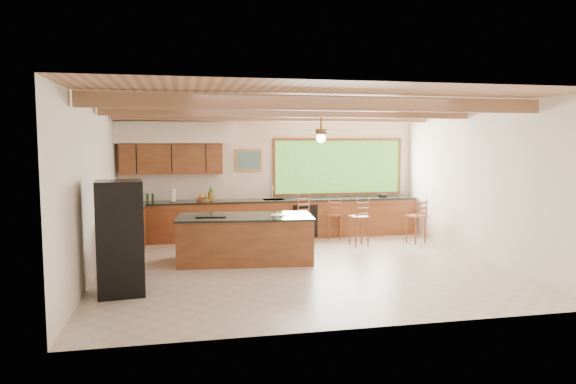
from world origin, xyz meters
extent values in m
plane|color=beige|center=(0.00, 0.00, 0.00)|extent=(7.20, 7.20, 0.00)
cube|color=white|center=(0.00, 3.25, 1.50)|extent=(7.20, 0.04, 3.00)
cube|color=white|center=(0.00, -3.25, 1.50)|extent=(7.20, 0.04, 3.00)
cube|color=white|center=(-3.60, 0.00, 1.50)|extent=(0.04, 6.50, 3.00)
cube|color=white|center=(3.60, 0.00, 1.50)|extent=(0.04, 6.50, 3.00)
cube|color=tan|center=(0.00, 0.00, 3.00)|extent=(7.20, 6.50, 0.04)
cube|color=#936449|center=(0.00, -1.60, 2.86)|extent=(7.10, 0.15, 0.22)
cube|color=#936449|center=(0.00, 0.50, 2.86)|extent=(7.10, 0.15, 0.22)
cube|color=#936449|center=(0.00, 2.30, 2.86)|extent=(7.10, 0.15, 0.22)
cube|color=brown|center=(-2.35, 3.06, 1.90)|extent=(2.30, 0.35, 0.70)
cube|color=#F0E1CF|center=(-2.35, 2.99, 2.50)|extent=(2.60, 0.50, 0.48)
cylinder|color=#FFEABF|center=(-3.05, 2.99, 2.27)|extent=(0.10, 0.10, 0.01)
cylinder|color=#FFEABF|center=(-1.65, 2.99, 2.27)|extent=(0.10, 0.10, 0.01)
cube|color=#6AAF3E|center=(1.70, 3.22, 1.67)|extent=(3.20, 0.04, 1.30)
cube|color=#A77733|center=(-0.55, 3.22, 1.85)|extent=(0.64, 0.03, 0.54)
cube|color=#3A6958|center=(-0.55, 3.20, 1.85)|extent=(0.54, 0.01, 0.44)
cube|color=brown|center=(0.00, 2.91, 0.44)|extent=(7.00, 0.65, 0.88)
cube|color=black|center=(0.00, 2.91, 0.90)|extent=(7.04, 0.69, 0.04)
cube|color=brown|center=(-3.26, 1.35, 0.44)|extent=(0.65, 2.35, 0.88)
cube|color=black|center=(-3.26, 1.35, 0.90)|extent=(0.69, 2.39, 0.04)
cube|color=black|center=(0.70, 2.58, 0.42)|extent=(0.60, 0.02, 0.78)
cube|color=silver|center=(0.00, 2.91, 0.91)|extent=(0.50, 0.38, 0.03)
cylinder|color=silver|center=(0.00, 3.11, 1.07)|extent=(0.03, 0.03, 0.30)
cylinder|color=silver|center=(0.00, 3.01, 1.20)|extent=(0.03, 0.20, 0.03)
cylinder|color=white|center=(-2.34, 2.89, 1.08)|extent=(0.13, 0.13, 0.31)
cylinder|color=#1A3816|center=(-2.91, 2.93, 1.02)|extent=(0.06, 0.06, 0.20)
cylinder|color=#1A3816|center=(-2.79, 2.96, 1.02)|extent=(0.05, 0.05, 0.19)
cube|color=black|center=(2.74, 2.87, 0.96)|extent=(0.23, 0.20, 0.09)
cube|color=brown|center=(-0.96, 0.60, 0.42)|extent=(2.61, 1.41, 0.85)
cube|color=black|center=(-0.96, 0.60, 0.87)|extent=(2.65, 1.45, 0.04)
cube|color=black|center=(-1.60, 0.67, 0.89)|extent=(0.60, 0.50, 0.02)
cylinder|color=white|center=(-0.34, 0.52, 0.89)|extent=(0.31, 0.31, 0.02)
cube|color=black|center=(-3.05, -1.15, 0.86)|extent=(0.73, 0.72, 1.72)
cube|color=silver|center=(-2.72, -1.15, 0.86)|extent=(0.02, 0.05, 1.58)
cube|color=brown|center=(0.53, 2.45, 0.65)|extent=(0.50, 0.50, 0.04)
cylinder|color=brown|center=(0.38, 2.30, 0.31)|extent=(0.04, 0.04, 0.63)
cylinder|color=brown|center=(0.68, 2.30, 0.31)|extent=(0.04, 0.04, 0.63)
cylinder|color=brown|center=(0.38, 2.60, 0.31)|extent=(0.04, 0.04, 0.63)
cylinder|color=brown|center=(0.68, 2.60, 0.31)|extent=(0.04, 0.04, 0.63)
cube|color=brown|center=(1.38, 2.45, 0.58)|extent=(0.43, 0.43, 0.04)
cylinder|color=brown|center=(1.25, 2.31, 0.28)|extent=(0.03, 0.03, 0.56)
cylinder|color=brown|center=(1.52, 2.31, 0.28)|extent=(0.03, 0.03, 0.56)
cylinder|color=brown|center=(1.25, 2.59, 0.28)|extent=(0.03, 0.03, 0.56)
cylinder|color=brown|center=(1.52, 2.59, 0.28)|extent=(0.03, 0.03, 0.56)
cube|color=brown|center=(1.69, 1.60, 0.64)|extent=(0.43, 0.43, 0.04)
cylinder|color=brown|center=(1.54, 1.45, 0.31)|extent=(0.04, 0.04, 0.62)
cylinder|color=brown|center=(1.84, 1.45, 0.31)|extent=(0.04, 0.04, 0.62)
cylinder|color=brown|center=(1.54, 1.75, 0.31)|extent=(0.04, 0.04, 0.62)
cylinder|color=brown|center=(1.84, 1.75, 0.31)|extent=(0.04, 0.04, 0.62)
cube|color=brown|center=(3.04, 1.60, 0.62)|extent=(0.47, 0.47, 0.04)
cylinder|color=brown|center=(2.90, 1.45, 0.30)|extent=(0.03, 0.03, 0.60)
cylinder|color=brown|center=(3.19, 1.45, 0.30)|extent=(0.03, 0.03, 0.60)
cylinder|color=brown|center=(2.90, 1.75, 0.30)|extent=(0.03, 0.03, 0.60)
cylinder|color=brown|center=(3.19, 1.75, 0.30)|extent=(0.03, 0.03, 0.60)
camera|label=1|loc=(-2.13, -9.05, 2.28)|focal=32.00mm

